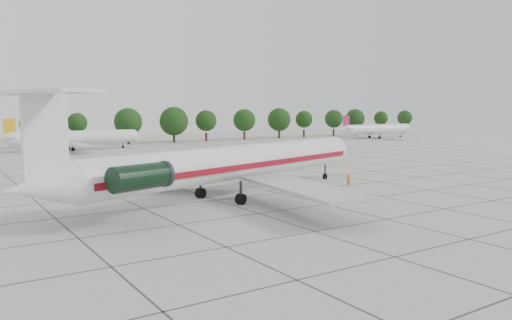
% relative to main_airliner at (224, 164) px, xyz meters
% --- Properties ---
extents(ground, '(260.00, 260.00, 0.00)m').
position_rel_main_airliner_xyz_m(ground, '(7.28, 0.44, -3.87)').
color(ground, '#B2B2AA').
rests_on(ground, ground).
extents(apron_joints, '(170.00, 170.00, 0.02)m').
position_rel_main_airliner_xyz_m(apron_joints, '(7.28, 15.44, -3.86)').
color(apron_joints, '#383838').
rests_on(apron_joints, ground).
extents(main_airliner, '(45.75, 34.99, 10.95)m').
position_rel_main_airliner_xyz_m(main_airliner, '(0.00, 0.00, 0.00)').
color(main_airliner, silver).
rests_on(main_airliner, ground).
extents(ground_crew, '(0.61, 0.45, 1.55)m').
position_rel_main_airliner_xyz_m(ground_crew, '(17.66, 0.02, -3.09)').
color(ground_crew, '#CD650C').
rests_on(ground_crew, ground).
extents(bg_airliner_c, '(28.24, 27.20, 7.40)m').
position_rel_main_airliner_xyz_m(bg_airliner_c, '(2.07, 73.49, -0.96)').
color(bg_airliner_c, silver).
rests_on(bg_airliner_c, ground).
extents(bg_airliner_e, '(28.24, 27.20, 7.40)m').
position_rel_main_airliner_xyz_m(bg_airliner_e, '(95.06, 68.33, -0.96)').
color(bg_airliner_e, silver).
rests_on(bg_airliner_e, ground).
extents(tree_line, '(249.86, 8.44, 10.22)m').
position_rel_main_airliner_xyz_m(tree_line, '(-4.40, 85.44, 2.11)').
color(tree_line, '#332114').
rests_on(tree_line, ground).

